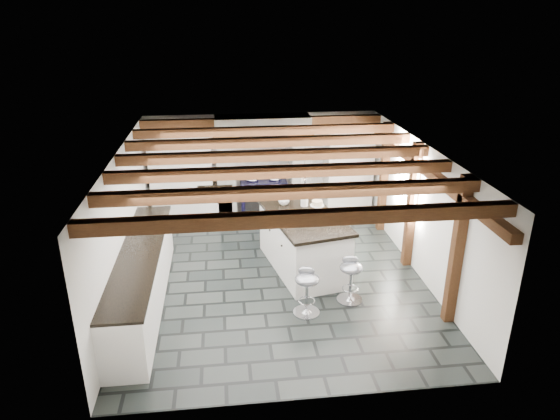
{
  "coord_description": "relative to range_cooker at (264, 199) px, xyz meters",
  "views": [
    {
      "loc": [
        -0.85,
        -7.66,
        4.38
      ],
      "look_at": [
        0.1,
        0.4,
        1.1
      ],
      "focal_mm": 32.0,
      "sensor_mm": 36.0,
      "label": 1
    }
  ],
  "objects": [
    {
      "name": "range_cooker",
      "position": [
        0.0,
        0.0,
        0.0
      ],
      "size": [
        1.0,
        0.63,
        0.99
      ],
      "color": "black",
      "rests_on": "ground"
    },
    {
      "name": "bar_stool_far",
      "position": [
        0.33,
        -3.85,
        0.01
      ],
      "size": [
        0.46,
        0.46,
        0.76
      ],
      "rotation": [
        0.0,
        0.0,
        -0.28
      ],
      "color": "silver",
      "rests_on": "ground"
    },
    {
      "name": "ground",
      "position": [
        0.0,
        -2.68,
        -0.47
      ],
      "size": [
        6.0,
        6.0,
        0.0
      ],
      "primitive_type": "plane",
      "color": "black",
      "rests_on": "ground"
    },
    {
      "name": "kitchen_island",
      "position": [
        0.5,
        -2.39,
        0.07
      ],
      "size": [
        1.51,
        2.28,
        1.39
      ],
      "rotation": [
        0.0,
        0.0,
        0.21
      ],
      "color": "white",
      "rests_on": "ground"
    },
    {
      "name": "room_shell",
      "position": [
        -0.61,
        -1.26,
        0.6
      ],
      "size": [
        6.0,
        6.03,
        6.0
      ],
      "color": "white",
      "rests_on": "ground"
    },
    {
      "name": "bar_stool_near",
      "position": [
        1.08,
        -3.58,
        0.01
      ],
      "size": [
        0.44,
        0.44,
        0.76
      ],
      "rotation": [
        0.0,
        0.0,
        -0.2
      ],
      "color": "silver",
      "rests_on": "ground"
    }
  ]
}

